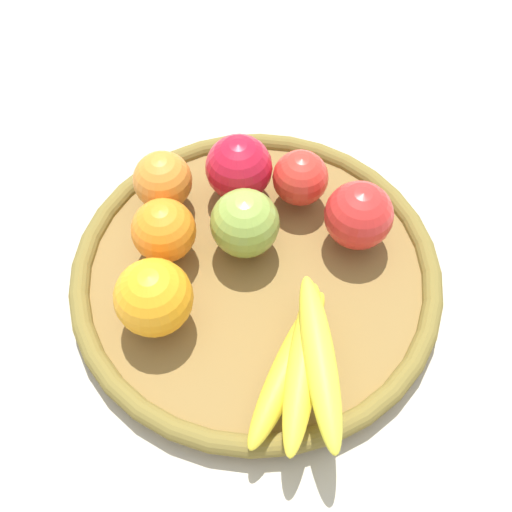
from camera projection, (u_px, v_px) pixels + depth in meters
name	position (u px, v px, depth m)	size (l,w,h in m)	color
ground_plane	(256.00, 281.00, 0.74)	(2.40, 2.40, 0.00)	#BFB5A0
basket	(256.00, 273.00, 0.72)	(0.43, 0.43, 0.03)	olive
apple_3	(245.00, 223.00, 0.69)	(0.08, 0.08, 0.08)	#8CAA43
banana_bunch	(304.00, 363.00, 0.61)	(0.19, 0.11, 0.06)	yellow
apple_0	(300.00, 178.00, 0.74)	(0.07, 0.07, 0.07)	red
apple_1	(359.00, 215.00, 0.70)	(0.08, 0.08, 0.08)	red
orange_1	(154.00, 298.00, 0.64)	(0.08, 0.08, 0.08)	orange
orange_0	(163.00, 232.00, 0.69)	(0.07, 0.07, 0.07)	orange
apple_2	(239.00, 168.00, 0.73)	(0.08, 0.08, 0.08)	red
orange_2	(163.00, 181.00, 0.73)	(0.07, 0.07, 0.07)	orange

